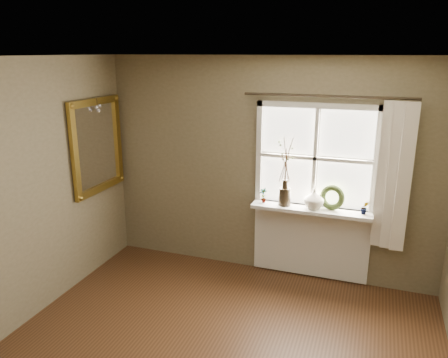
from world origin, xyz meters
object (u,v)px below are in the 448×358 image
dark_jug (285,197)px  cream_vase (314,199)px  wreath (332,200)px  gilt_mirror (97,145)px

dark_jug → cream_vase: size_ratio=0.88×
wreath → gilt_mirror: 2.82m
wreath → gilt_mirror: bearing=-156.3°
wreath → gilt_mirror: (-2.74, -0.46, 0.53)m
cream_vase → wreath: 0.20m
dark_jug → cream_vase: (0.34, 0.00, 0.01)m
cream_vase → wreath: size_ratio=0.81×
cream_vase → gilt_mirror: bearing=-170.6°
dark_jug → wreath: wreath is taller
dark_jug → gilt_mirror: bearing=-169.2°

